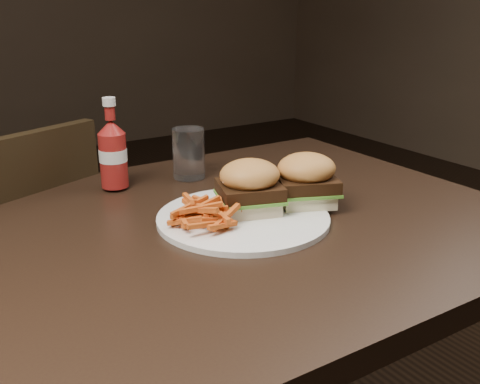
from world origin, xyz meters
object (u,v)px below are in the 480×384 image
plate (243,218)px  ketchup_bottle (113,160)px  tumbler (189,153)px  dining_table (181,243)px

plate → ketchup_bottle: bearing=113.5°
plate → ketchup_bottle: ketchup_bottle is taller
ketchup_bottle → tumbler: (0.16, -0.02, -0.01)m
dining_table → ketchup_bottle: ketchup_bottle is taller
plate → ketchup_bottle: (-0.12, 0.28, 0.06)m
ketchup_bottle → tumbler: 0.16m
plate → ketchup_bottle: 0.31m
plate → tumbler: 0.27m
dining_table → ketchup_bottle: 0.28m
plate → dining_table: bearing=172.6°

